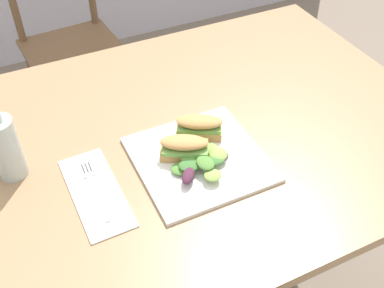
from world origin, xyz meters
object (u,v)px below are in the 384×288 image
Objects in this scene: fork_on_napkin at (94,186)px; bottle_cold_brew at (6,150)px; chair_wooden_far at (70,45)px; plate_lunch at (199,159)px; sandwich_half_front at (185,148)px; sandwich_half_back at (199,126)px; dining_table at (196,162)px.

bottle_cold_brew is at bearing 141.03° from fork_on_napkin.
chair_wooden_far is 2.99× the size of plate_lunch.
plate_lunch reaches higher than fork_on_napkin.
sandwich_half_front is at bearing -88.42° from chair_wooden_far.
plate_lunch is 0.09m from sandwich_half_back.
sandwich_half_front is 1.00× the size of sandwich_half_back.
dining_table is 0.20m from sandwich_half_front.
fork_on_napkin is at bearing -99.53° from chair_wooden_far.
sandwich_half_front and sandwich_half_back have the same top height.
bottle_cold_brew is at bearing -108.73° from chair_wooden_far.
bottle_cold_brew is at bearing 159.76° from plate_lunch.
sandwich_half_back is at bearing -106.46° from dining_table.
fork_on_napkin is at bearing -170.76° from sandwich_half_back.
bottle_cold_brew reaches higher than sandwich_half_front.
chair_wooden_far is at bearing 91.58° from sandwich_half_front.
sandwich_half_front is at bearing -19.31° from bottle_cold_brew.
chair_wooden_far is 1.19m from plate_lunch.
dining_table is at bearing 67.12° from plate_lunch.
chair_wooden_far is (-0.11, 1.05, -0.17)m from dining_table.
dining_table is 4.31× the size of plate_lunch.
plate_lunch is 1.57× the size of fork_on_napkin.
bottle_cold_brew reaches higher than fork_on_napkin.
chair_wooden_far is at bearing 95.04° from sandwich_half_back.
sandwich_half_back is at bearing 40.18° from sandwich_half_front.
chair_wooden_far is 1.18m from fork_on_napkin.
chair_wooden_far is 1.13m from sandwich_half_back.
bottle_cold_brew is (-0.45, 0.04, 0.19)m from dining_table.
bottle_cold_brew is (-0.40, 0.15, 0.07)m from plate_lunch.
plate_lunch is 0.25m from fork_on_napkin.
sandwich_half_back is at bearing 9.24° from fork_on_napkin.
dining_table is 0.49m from bottle_cold_brew.
dining_table is 10.14× the size of sandwich_half_front.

